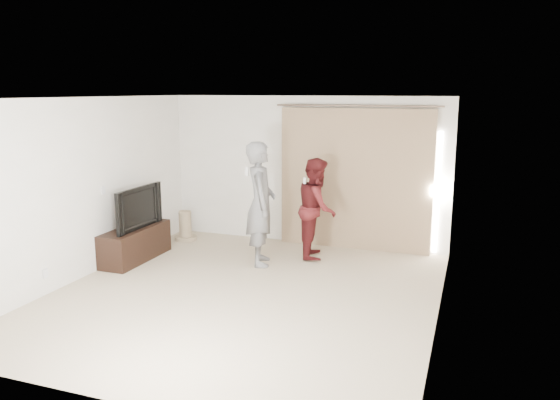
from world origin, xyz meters
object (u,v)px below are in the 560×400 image
(tv_console, at_px, (135,244))
(person_man, at_px, (261,204))
(tv, at_px, (133,207))
(person_woman, at_px, (317,208))

(tv_console, relative_size, person_man, 0.72)
(tv, relative_size, person_man, 0.60)
(tv_console, bearing_deg, person_woman, 23.41)
(tv_console, xyz_separation_m, person_woman, (2.70, 1.17, 0.55))
(tv, distance_m, person_man, 2.05)
(person_woman, bearing_deg, tv, -156.59)
(person_woman, bearing_deg, person_man, -136.58)
(tv, height_order, person_man, person_man)
(tv_console, bearing_deg, person_man, 13.94)
(tv_console, relative_size, person_woman, 0.85)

